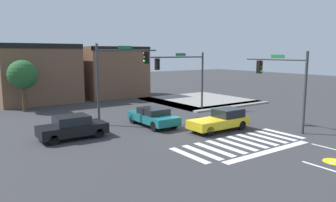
{
  "coord_description": "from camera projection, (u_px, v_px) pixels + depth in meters",
  "views": [
    {
      "loc": [
        -14.25,
        -17.23,
        5.37
      ],
      "look_at": [
        -1.24,
        1.44,
        1.92
      ],
      "focal_mm": 34.25,
      "sensor_mm": 36.0,
      "label": 1
    }
  ],
  "objects": [
    {
      "name": "ground_plane",
      "position": [
        194.0,
        129.0,
        22.83
      ],
      "size": [
        120.0,
        120.0,
        0.0
      ],
      "primitive_type": "plane",
      "color": "#353538"
    },
    {
      "name": "traffic_signal_northwest",
      "position": [
        120.0,
        69.0,
        24.38
      ],
      "size": [
        5.16,
        0.32,
        6.02
      ],
      "color": "#383A3D",
      "rests_on": "ground_plane"
    },
    {
      "name": "bike_detector_marking",
      "position": [
        335.0,
        162.0,
        15.89
      ],
      "size": [
        1.13,
        1.13,
        0.01
      ],
      "color": "yellow",
      "rests_on": "ground_plane"
    },
    {
      "name": "traffic_signal_northeast",
      "position": [
        183.0,
        71.0,
        28.47
      ],
      "size": [
        5.73,
        0.32,
        5.39
      ],
      "rotation": [
        0.0,
        0.0,
        3.14
      ],
      "color": "#383A3D",
      "rests_on": "ground_plane"
    },
    {
      "name": "car_teal",
      "position": [
        153.0,
        116.0,
        23.63
      ],
      "size": [
        1.92,
        4.52,
        1.34
      ],
      "rotation": [
        0.0,
        0.0,
        -1.57
      ],
      "color": "#196B70",
      "rests_on": "ground_plane"
    },
    {
      "name": "storefront_row",
      "position": [
        74.0,
        73.0,
        36.45
      ],
      "size": [
        16.29,
        5.97,
        6.27
      ],
      "color": "brown",
      "rests_on": "ground_plane"
    },
    {
      "name": "crosswalk_near",
      "position": [
        242.0,
        143.0,
        19.18
      ],
      "size": [
        8.51,
        3.13,
        0.01
      ],
      "color": "silver",
      "rests_on": "ground_plane"
    },
    {
      "name": "curb_corner_northeast",
      "position": [
        199.0,
        101.0,
        35.26
      ],
      "size": [
        10.0,
        10.6,
        0.15
      ],
      "color": "gray",
      "rests_on": "ground_plane"
    },
    {
      "name": "traffic_signal_southeast",
      "position": [
        282.0,
        77.0,
        22.3
      ],
      "size": [
        0.32,
        5.11,
        5.46
      ],
      "rotation": [
        0.0,
        0.0,
        1.57
      ],
      "color": "#383A3D",
      "rests_on": "ground_plane"
    },
    {
      "name": "car_black",
      "position": [
        72.0,
        127.0,
        20.1
      ],
      "size": [
        4.14,
        1.88,
        1.46
      ],
      "color": "black",
      "rests_on": "ground_plane"
    },
    {
      "name": "roadside_tree",
      "position": [
        23.0,
        75.0,
        28.88
      ],
      "size": [
        2.63,
        2.63,
        4.71
      ],
      "color": "#4C3823",
      "rests_on": "ground_plane"
    },
    {
      "name": "car_yellow",
      "position": [
        221.0,
        120.0,
        22.24
      ],
      "size": [
        4.43,
        1.72,
        1.45
      ],
      "rotation": [
        0.0,
        0.0,
        3.14
      ],
      "color": "gold",
      "rests_on": "ground_plane"
    }
  ]
}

